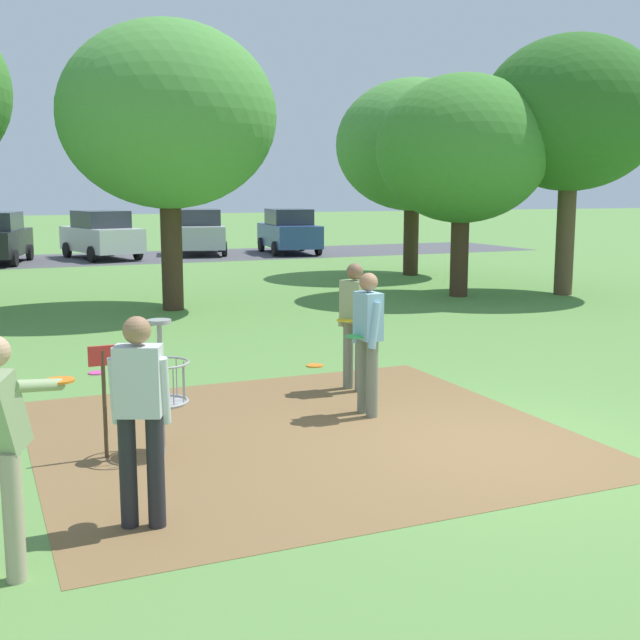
# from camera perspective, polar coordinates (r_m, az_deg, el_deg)

# --- Properties ---
(ground_plane) EXTENTS (160.00, 160.00, 0.00)m
(ground_plane) POSITION_cam_1_polar(r_m,az_deg,el_deg) (8.88, 12.18, -8.58)
(ground_plane) COLOR #5B8942
(dirt_tee_pad) EXTENTS (5.62, 5.29, 0.01)m
(dirt_tee_pad) POSITION_cam_1_polar(r_m,az_deg,el_deg) (9.05, -1.31, -7.99)
(dirt_tee_pad) COLOR brown
(dirt_tee_pad) RESTS_ON ground
(disc_golf_basket) EXTENTS (0.98, 0.58, 1.39)m
(disc_golf_basket) POSITION_cam_1_polar(r_m,az_deg,el_deg) (8.37, -11.50, -4.29)
(disc_golf_basket) COLOR #9E9EA3
(disc_golf_basket) RESTS_ON ground
(player_foreground_watching) EXTENTS (0.44, 0.50, 1.71)m
(player_foreground_watching) POSITION_cam_1_polar(r_m,az_deg,el_deg) (10.81, 2.41, 0.08)
(player_foreground_watching) COLOR slate
(player_foreground_watching) RESTS_ON ground
(player_throwing) EXTENTS (0.49, 0.45, 1.71)m
(player_throwing) POSITION_cam_1_polar(r_m,az_deg,el_deg) (6.56, -12.52, -6.15)
(player_throwing) COLOR #232328
(player_throwing) RESTS_ON ground
(player_waiting_left) EXTENTS (0.41, 0.47, 1.71)m
(player_waiting_left) POSITION_cam_1_polar(r_m,az_deg,el_deg) (9.60, 3.37, -1.08)
(player_waiting_left) COLOR slate
(player_waiting_left) RESTS_ON ground
(frisbee_near_basket) EXTENTS (0.24, 0.24, 0.02)m
(frisbee_near_basket) POSITION_cam_1_polar(r_m,az_deg,el_deg) (12.37, -15.37, -3.59)
(frisbee_near_basket) COLOR #E53D99
(frisbee_near_basket) RESTS_ON ground
(frisbee_mid_grass) EXTENTS (0.24, 0.24, 0.02)m
(frisbee_mid_grass) POSITION_cam_1_polar(r_m,az_deg,el_deg) (11.91, -11.76, -3.95)
(frisbee_mid_grass) COLOR #1E93DB
(frisbee_mid_grass) RESTS_ON ground
(frisbee_far_left) EXTENTS (0.26, 0.26, 0.02)m
(frisbee_far_left) POSITION_cam_1_polar(r_m,az_deg,el_deg) (12.42, -0.37, -3.21)
(frisbee_far_left) COLOR orange
(frisbee_far_left) RESTS_ON ground
(tree_near_left) EXTENTS (4.69, 4.69, 5.98)m
(tree_near_left) POSITION_cam_1_polar(r_m,az_deg,el_deg) (25.53, 6.51, 12.05)
(tree_near_left) COLOR #422D1E
(tree_near_left) RESTS_ON ground
(tree_mid_left) EXTENTS (4.24, 4.24, 5.44)m
(tree_mid_left) POSITION_cam_1_polar(r_m,az_deg,el_deg) (20.62, 9.94, 11.68)
(tree_mid_left) COLOR #422D1E
(tree_mid_left) RESTS_ON ground
(tree_far_left) EXTENTS (4.48, 4.48, 6.41)m
(tree_far_left) POSITION_cam_1_polar(r_m,az_deg,el_deg) (21.64, 17.19, 13.60)
(tree_far_left) COLOR brown
(tree_far_left) RESTS_ON ground
(tree_far_center) EXTENTS (4.69, 4.69, 6.23)m
(tree_far_center) POSITION_cam_1_polar(r_m,az_deg,el_deg) (18.35, -10.62, 13.85)
(tree_far_center) COLOR #422D1E
(tree_far_center) RESTS_ON ground
(parking_lot_strip) EXTENTS (36.00, 6.00, 0.01)m
(parking_lot_strip) POSITION_cam_1_polar(r_m,az_deg,el_deg) (32.57, -14.47, 4.20)
(parking_lot_strip) COLOR #4C4C51
(parking_lot_strip) RESTS_ON ground
(parked_car_center_left) EXTENTS (2.72, 4.50, 1.84)m
(parked_car_center_left) POSITION_cam_1_polar(r_m,az_deg,el_deg) (32.42, -15.08, 5.79)
(parked_car_center_left) COLOR silver
(parked_car_center_left) RESTS_ON ground
(parked_car_center_right) EXTENTS (2.66, 4.49, 1.84)m
(parked_car_center_right) POSITION_cam_1_polar(r_m,az_deg,el_deg) (33.87, -8.42, 6.14)
(parked_car_center_right) COLOR #B2B7BC
(parked_car_center_right) RESTS_ON ground
(parked_car_rightmost) EXTENTS (2.36, 4.39, 1.84)m
(parked_car_rightmost) POSITION_cam_1_polar(r_m,az_deg,el_deg) (33.97, -2.20, 6.24)
(parked_car_rightmost) COLOR #2D4784
(parked_car_rightmost) RESTS_ON ground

